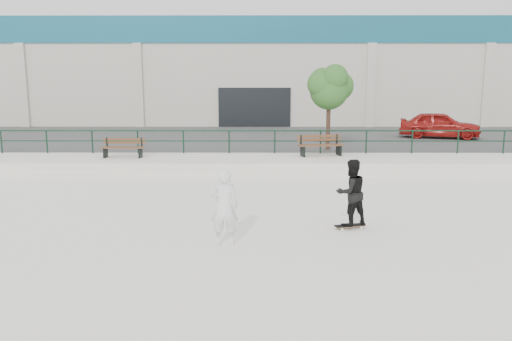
{
  "coord_description": "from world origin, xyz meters",
  "views": [
    {
      "loc": [
        0.29,
        -10.87,
        3.6
      ],
      "look_at": [
        0.23,
        2.0,
        1.3
      ],
      "focal_mm": 35.0,
      "sensor_mm": 36.0,
      "label": 1
    }
  ],
  "objects_px": {
    "red_car": "(440,125)",
    "standing_skater": "(351,192)",
    "bench_left": "(123,148)",
    "seated_skater": "(224,207)",
    "skateboard": "(350,226)",
    "bench_right": "(320,145)",
    "tree": "(330,86)"
  },
  "relations": [
    {
      "from": "red_car",
      "to": "standing_skater",
      "type": "relative_size",
      "value": 2.62
    },
    {
      "from": "bench_right",
      "to": "standing_skater",
      "type": "height_order",
      "value": "standing_skater"
    },
    {
      "from": "standing_skater",
      "to": "seated_skater",
      "type": "relative_size",
      "value": 0.95
    },
    {
      "from": "standing_skater",
      "to": "bench_left",
      "type": "bearing_deg",
      "value": -69.1
    },
    {
      "from": "tree",
      "to": "red_car",
      "type": "distance_m",
      "value": 8.72
    },
    {
      "from": "standing_skater",
      "to": "red_car",
      "type": "bearing_deg",
      "value": -138.17
    },
    {
      "from": "red_car",
      "to": "standing_skater",
      "type": "bearing_deg",
      "value": 171.18
    },
    {
      "from": "bench_left",
      "to": "skateboard",
      "type": "xyz_separation_m",
      "value": [
        7.89,
        -8.51,
        -0.83
      ]
    },
    {
      "from": "bench_left",
      "to": "bench_right",
      "type": "bearing_deg",
      "value": 4.79
    },
    {
      "from": "bench_right",
      "to": "red_car",
      "type": "relative_size",
      "value": 0.46
    },
    {
      "from": "bench_left",
      "to": "bench_right",
      "type": "distance_m",
      "value": 8.25
    },
    {
      "from": "tree",
      "to": "red_car",
      "type": "relative_size",
      "value": 0.9
    },
    {
      "from": "skateboard",
      "to": "red_car",
      "type": "bearing_deg",
      "value": 47.13
    },
    {
      "from": "bench_right",
      "to": "skateboard",
      "type": "height_order",
      "value": "bench_right"
    },
    {
      "from": "tree",
      "to": "seated_skater",
      "type": "height_order",
      "value": "tree"
    },
    {
      "from": "bench_left",
      "to": "bench_right",
      "type": "relative_size",
      "value": 0.88
    },
    {
      "from": "skateboard",
      "to": "tree",
      "type": "bearing_deg",
      "value": 68.38
    },
    {
      "from": "red_car",
      "to": "seated_skater",
      "type": "height_order",
      "value": "red_car"
    },
    {
      "from": "bench_left",
      "to": "standing_skater",
      "type": "distance_m",
      "value": 11.6
    },
    {
      "from": "tree",
      "to": "seated_skater",
      "type": "relative_size",
      "value": 2.24
    },
    {
      "from": "skateboard",
      "to": "standing_skater",
      "type": "height_order",
      "value": "standing_skater"
    },
    {
      "from": "skateboard",
      "to": "standing_skater",
      "type": "xyz_separation_m",
      "value": [
        0.0,
        0.0,
        0.85
      ]
    },
    {
      "from": "bench_left",
      "to": "seated_skater",
      "type": "xyz_separation_m",
      "value": [
        4.86,
        -9.74,
        -0.04
      ]
    },
    {
      "from": "bench_right",
      "to": "tree",
      "type": "height_order",
      "value": "tree"
    },
    {
      "from": "red_car",
      "to": "seated_skater",
      "type": "bearing_deg",
      "value": 165.0
    },
    {
      "from": "tree",
      "to": "bench_left",
      "type": "bearing_deg",
      "value": -164.6
    },
    {
      "from": "standing_skater",
      "to": "seated_skater",
      "type": "height_order",
      "value": "standing_skater"
    },
    {
      "from": "bench_right",
      "to": "seated_skater",
      "type": "distance_m",
      "value": 10.78
    },
    {
      "from": "seated_skater",
      "to": "standing_skater",
      "type": "bearing_deg",
      "value": -162.3
    },
    {
      "from": "tree",
      "to": "red_car",
      "type": "height_order",
      "value": "tree"
    },
    {
      "from": "skateboard",
      "to": "seated_skater",
      "type": "distance_m",
      "value": 3.37
    },
    {
      "from": "bench_left",
      "to": "seated_skater",
      "type": "distance_m",
      "value": 10.88
    }
  ]
}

